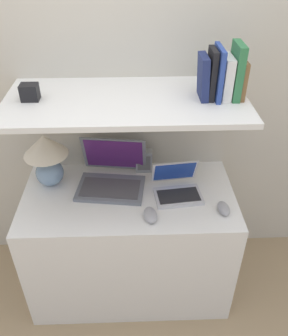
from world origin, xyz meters
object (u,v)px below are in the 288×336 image
book_white (226,77)px  laptop_large (112,176)px  laptop_small (177,188)px  second_mouse (224,208)px  book_black (211,74)px  book_blue (218,73)px  computer_mouse (150,215)px  book_brown (242,79)px  book_green (236,71)px  shelf_gadget (30,92)px  book_navy (203,77)px  table_lamp (46,155)px  router_box (144,161)px

book_white → laptop_large: bearing=177.0°
laptop_small → second_mouse: laptop_small is taller
laptop_large → second_mouse: 0.64m
book_black → book_blue: bearing=-0.0°
book_white → book_blue: (-0.04, -0.00, 0.02)m
computer_mouse → book_black: 0.75m
computer_mouse → book_brown: 0.80m
book_brown → computer_mouse: bearing=-149.3°
book_white → book_black: book_black is taller
book_white → book_blue: bearing=-180.0°
second_mouse → book_green: 0.69m
book_green → book_white: 0.05m
shelf_gadget → book_navy: bearing=0.0°
computer_mouse → second_mouse: same height
laptop_large → shelf_gadget: 0.64m
second_mouse → book_black: size_ratio=0.47×
table_lamp → computer_mouse: bearing=-29.2°
laptop_small → second_mouse: size_ratio=2.53×
table_lamp → book_white: (0.92, -0.05, 0.45)m
second_mouse → book_white: book_white is taller
computer_mouse → book_blue: 0.77m
computer_mouse → book_white: 0.77m
table_lamp → book_white: bearing=-3.1°
book_green → book_white: bearing=180.0°
book_navy → shelf_gadget: (-0.82, 0.00, -0.06)m
book_blue → router_box: bearing=154.7°
book_green → book_blue: (-0.09, -0.00, -0.01)m
table_lamp → book_navy: size_ratio=1.55×
table_lamp → book_navy: book_navy is taller
book_green → laptop_small: bearing=-165.0°
router_box → book_blue: book_blue is taller
book_green → book_black: size_ratio=1.10×
laptop_small → book_green: (0.25, 0.07, 0.64)m
book_white → book_black: 0.07m
book_blue → book_black: size_ratio=1.04×
book_green → book_blue: book_green is taller
table_lamp → laptop_small: 0.74m
book_green → book_blue: size_ratio=1.06×
book_white → book_brown: bearing=0.0°
book_navy → laptop_large: bearing=176.3°
book_blue → shelf_gadget: bearing=180.0°
second_mouse → table_lamp: bearing=163.8°
laptop_small → book_green: bearing=15.0°
computer_mouse → shelf_gadget: shelf_gadget is taller
laptop_large → computer_mouse: bearing=-54.7°
laptop_large → shelf_gadget: (-0.36, -0.03, 0.53)m
laptop_small → book_blue: book_blue is taller
laptop_small → second_mouse: bearing=-34.4°
second_mouse → router_box: bearing=136.4°
book_brown → book_navy: book_navy is taller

